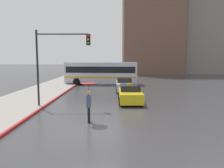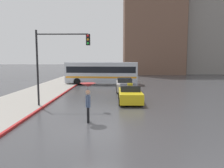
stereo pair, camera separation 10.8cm
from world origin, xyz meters
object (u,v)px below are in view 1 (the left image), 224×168
object	(u,v)px
sedan_red	(124,85)
pedestrian_with_umbrella	(89,92)
traffic_light	(59,54)
city_bus	(101,72)
taxi	(130,94)

from	to	relation	value
sedan_red	pedestrian_with_umbrella	size ratio (longest dim) A/B	2.13
pedestrian_with_umbrella	traffic_light	xyz separation A→B (m)	(-2.61, 3.96, 2.23)
sedan_red	city_bus	bearing A→B (deg)	-65.79
sedan_red	traffic_light	bearing A→B (deg)	58.47
taxi	pedestrian_with_umbrella	world-z (taller)	pedestrian_with_umbrella
taxi	city_bus	xyz separation A→B (m)	(-3.11, 13.03, 1.08)
taxi	traffic_light	distance (m)	6.63
pedestrian_with_umbrella	taxi	bearing A→B (deg)	-24.77
taxi	pedestrian_with_umbrella	xyz separation A→B (m)	(-2.76, -6.03, 1.06)
taxi	sedan_red	xyz separation A→B (m)	(-0.15, 6.45, 0.00)
sedan_red	traffic_light	xyz separation A→B (m)	(-5.23, -8.52, 3.29)
taxi	pedestrian_with_umbrella	size ratio (longest dim) A/B	1.99
traffic_light	pedestrian_with_umbrella	bearing A→B (deg)	-56.64
pedestrian_with_umbrella	traffic_light	world-z (taller)	traffic_light
sedan_red	pedestrian_with_umbrella	distance (m)	12.80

